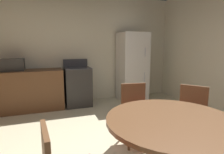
{
  "coord_description": "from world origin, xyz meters",
  "views": [
    {
      "loc": [
        -0.73,
        -1.92,
        1.43
      ],
      "look_at": [
        0.31,
        1.01,
        0.91
      ],
      "focal_mm": 29.77,
      "sensor_mm": 36.0,
      "label": 1
    }
  ],
  "objects_px": {
    "refrigerator": "(132,67)",
    "microwave": "(13,65)",
    "dining_table": "(171,134)",
    "oven_range": "(78,86)",
    "chair_north": "(135,109)",
    "chair_northeast": "(191,113)"
  },
  "relations": [
    {
      "from": "oven_range",
      "to": "refrigerator",
      "type": "distance_m",
      "value": 1.48
    },
    {
      "from": "oven_range",
      "to": "chair_north",
      "type": "bearing_deg",
      "value": -75.54
    },
    {
      "from": "chair_north",
      "to": "chair_northeast",
      "type": "bearing_deg",
      "value": 67.2
    },
    {
      "from": "oven_range",
      "to": "chair_northeast",
      "type": "relative_size",
      "value": 1.26
    },
    {
      "from": "chair_north",
      "to": "chair_northeast",
      "type": "height_order",
      "value": "same"
    },
    {
      "from": "oven_range",
      "to": "chair_northeast",
      "type": "xyz_separation_m",
      "value": [
        1.2,
        -2.44,
        0.03
      ]
    },
    {
      "from": "refrigerator",
      "to": "chair_northeast",
      "type": "bearing_deg",
      "value": -95.15
    },
    {
      "from": "oven_range",
      "to": "refrigerator",
      "type": "xyz_separation_m",
      "value": [
        1.42,
        -0.05,
        0.41
      ]
    },
    {
      "from": "oven_range",
      "to": "microwave",
      "type": "distance_m",
      "value": 1.47
    },
    {
      "from": "refrigerator",
      "to": "chair_northeast",
      "type": "relative_size",
      "value": 2.02
    },
    {
      "from": "microwave",
      "to": "chair_northeast",
      "type": "xyz_separation_m",
      "value": [
        2.56,
        -2.43,
        -0.53
      ]
    },
    {
      "from": "oven_range",
      "to": "dining_table",
      "type": "height_order",
      "value": "oven_range"
    },
    {
      "from": "microwave",
      "to": "dining_table",
      "type": "distance_m",
      "value": 3.54
    },
    {
      "from": "dining_table",
      "to": "chair_northeast",
      "type": "distance_m",
      "value": 1.01
    },
    {
      "from": "refrigerator",
      "to": "microwave",
      "type": "bearing_deg",
      "value": 178.97
    },
    {
      "from": "refrigerator",
      "to": "microwave",
      "type": "height_order",
      "value": "refrigerator"
    },
    {
      "from": "dining_table",
      "to": "chair_north",
      "type": "xyz_separation_m",
      "value": [
        0.13,
        1.0,
        -0.1
      ]
    },
    {
      "from": "dining_table",
      "to": "chair_north",
      "type": "height_order",
      "value": "chair_north"
    },
    {
      "from": "refrigerator",
      "to": "dining_table",
      "type": "relative_size",
      "value": 1.42
    },
    {
      "from": "oven_range",
      "to": "refrigerator",
      "type": "height_order",
      "value": "refrigerator"
    },
    {
      "from": "microwave",
      "to": "chair_north",
      "type": "distance_m",
      "value": 2.83
    },
    {
      "from": "refrigerator",
      "to": "microwave",
      "type": "distance_m",
      "value": 2.78
    }
  ]
}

